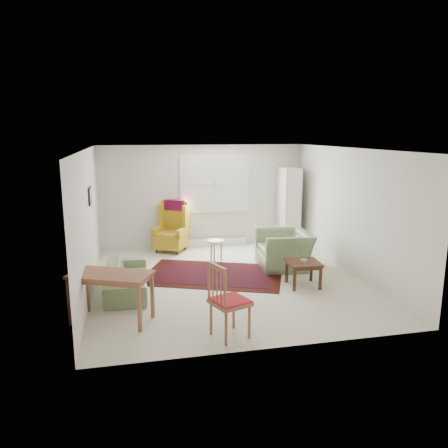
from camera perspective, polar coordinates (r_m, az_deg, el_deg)
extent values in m
cube|color=beige|center=(8.46, 0.44, -7.38)|extent=(5.00, 5.50, 0.01)
cube|color=white|center=(7.99, 0.47, 9.78)|extent=(5.00, 5.50, 0.01)
cube|color=silver|center=(10.80, -2.81, 3.66)|extent=(5.00, 0.04, 2.50)
cube|color=silver|center=(5.56, 6.80, -4.31)|extent=(5.00, 0.04, 2.50)
cube|color=silver|center=(7.97, -17.35, 0.18)|extent=(0.04, 5.50, 2.50)
cube|color=silver|center=(9.02, 16.14, 1.56)|extent=(0.04, 5.50, 2.50)
cube|color=white|center=(10.79, -1.23, 5.27)|extent=(1.72, 0.06, 1.42)
cube|color=white|center=(10.79, -1.23, 5.27)|extent=(1.60, 0.02, 1.30)
cube|color=silver|center=(11.00, -1.13, -2.34)|extent=(1.60, 0.12, 0.18)
cube|color=black|center=(8.40, -17.11, 3.53)|extent=(0.03, 0.42, 0.32)
cube|color=tan|center=(8.39, -17.01, 3.54)|extent=(0.01, 0.34, 0.24)
imported|color=#6E875A|center=(8.01, -12.62, -6.07)|extent=(0.76, 1.82, 0.73)
imported|color=#6E875A|center=(9.26, 7.87, -2.84)|extent=(1.11, 1.25, 0.92)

